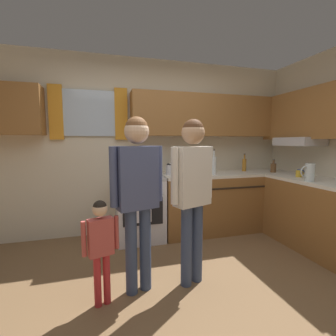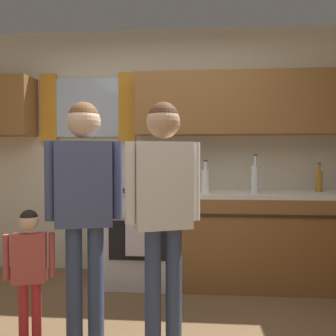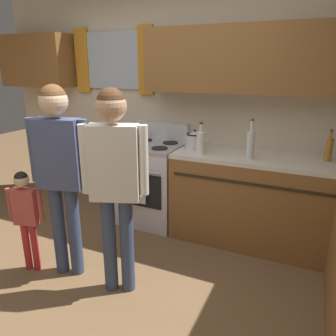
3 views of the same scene
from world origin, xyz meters
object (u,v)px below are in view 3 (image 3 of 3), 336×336
bottle_milk_white (201,142)px  small_child (26,210)px  bottle_oil_amber (329,149)px  adult_holding_child (60,161)px  adult_in_plaid (115,171)px  stove_oven (153,182)px  bottle_tall_clear (251,144)px  stovetop_kettle (195,140)px

bottle_milk_white → small_child: 1.67m
bottle_oil_amber → small_child: 2.69m
adult_holding_child → adult_in_plaid: 0.52m
bottle_oil_amber → bottle_milk_white: 1.15m
bottle_oil_amber → adult_holding_child: adult_holding_child is taller
stove_oven → small_child: 1.41m
bottle_tall_clear → stovetop_kettle: bottle_tall_clear is taller
bottle_oil_amber → adult_holding_child: size_ratio=0.18×
stovetop_kettle → adult_in_plaid: adult_in_plaid is taller
bottle_milk_white → small_child: bottle_milk_white is taller
adult_holding_child → stovetop_kettle: bearing=60.1°
adult_holding_child → adult_in_plaid: adult_holding_child is taller
stove_oven → bottle_oil_amber: (1.74, 0.08, 0.54)m
stove_oven → bottle_milk_white: (0.62, -0.18, 0.55)m
adult_holding_child → small_child: 0.56m
adult_in_plaid → bottle_milk_white: bearing=73.8°
stove_oven → bottle_oil_amber: bearing=2.8°
adult_holding_child → bottle_oil_amber: bearing=33.7°
stove_oven → adult_in_plaid: bearing=-75.2°
adult_holding_child → bottle_tall_clear: bearing=39.9°
bottle_oil_amber → small_child: size_ratio=0.32×
bottle_tall_clear → small_child: 2.04m
stove_oven → adult_in_plaid: size_ratio=0.69×
bottle_milk_white → adult_in_plaid: (-0.30, -1.03, -0.02)m
bottle_milk_white → adult_holding_child: adult_holding_child is taller
bottle_tall_clear → adult_in_plaid: size_ratio=0.23×
bottle_oil_amber → stovetop_kettle: (-1.24, -0.09, -0.01)m
bottle_oil_amber → adult_holding_child: 2.32m
adult_in_plaid → small_child: bearing=-173.6°
adult_holding_child → small_child: bearing=-162.0°
bottle_milk_white → stove_oven: bearing=163.5°
stove_oven → adult_holding_child: 1.33m
stove_oven → adult_in_plaid: 1.36m
bottle_milk_white → bottle_tall_clear: bottle_tall_clear is taller
bottle_tall_clear → bottle_oil_amber: bearing=18.4°
bottle_oil_amber → stove_oven: bearing=-177.2°
adult_in_plaid → stovetop_kettle: bearing=81.9°
stovetop_kettle → small_child: (-1.02, -1.31, -0.43)m
bottle_milk_white → stovetop_kettle: bearing=124.8°
stovetop_kettle → bottle_tall_clear: bearing=-12.6°
stove_oven → stovetop_kettle: 0.72m
stove_oven → adult_holding_child: size_ratio=0.69×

